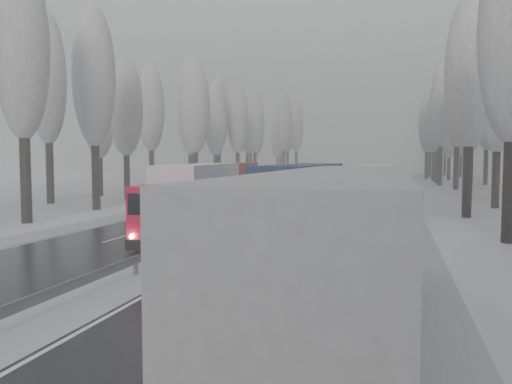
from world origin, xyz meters
The scene contains 54 objects.
ground centered at (0.00, 0.00, 0.00)m, with size 260.00×260.00×0.00m, color white.
carriageway_right centered at (5.25, 30.00, 0.01)m, with size 7.50×200.00×0.03m, color black.
carriageway_left centered at (-5.25, 30.00, 0.01)m, with size 7.50×200.00×0.03m, color black.
median_slush centered at (0.00, 30.00, 0.02)m, with size 3.00×200.00×0.04m, color #ACAFB4.
shoulder_right centered at (10.20, 30.00, 0.02)m, with size 2.40×200.00×0.04m, color #ACAFB4.
shoulder_left centered at (-10.20, 30.00, 0.02)m, with size 2.40×200.00×0.04m, color #ACAFB4.
median_guardrail centered at (0.00, 29.99, 0.60)m, with size 0.12×200.00×0.76m.
tree_18 centered at (14.51, 27.03, 10.70)m, with size 3.60×3.60×16.58m.
tree_20 centered at (17.90, 35.17, 10.14)m, with size 3.60×3.60×15.71m.
tree_22 centered at (17.02, 45.60, 10.24)m, with size 3.60×3.60×15.86m.
tree_24 centered at (17.90, 51.02, 13.19)m, with size 3.60×3.60×20.49m.
tree_26 centered at (17.56, 61.27, 12.10)m, with size 3.60×3.60×18.78m.
tree_27 centered at (24.72, 65.27, 11.36)m, with size 3.60×3.60×17.62m.
tree_28 centered at (16.34, 71.95, 12.64)m, with size 3.60×3.60×19.62m.
tree_29 centered at (23.71, 75.95, 11.67)m, with size 3.60×3.60×18.11m.
tree_30 centered at (16.56, 81.70, 11.52)m, with size 3.60×3.60×17.86m.
tree_31 centered at (22.48, 85.70, 11.97)m, with size 3.60×3.60×18.58m.
tree_32 centered at (16.63, 89.21, 11.18)m, with size 3.60×3.60×17.33m.
tree_33 centered at (19.77, 93.21, 9.26)m, with size 3.60×3.60×14.33m.
tree_34 centered at (15.73, 96.32, 11.37)m, with size 3.60×3.60×17.63m.
tree_35 centered at (24.94, 100.32, 11.77)m, with size 3.60×3.60×18.25m.
tree_36 centered at (17.04, 106.16, 13.02)m, with size 3.60×3.60×20.23m.
tree_37 centered at (24.02, 110.16, 10.56)m, with size 3.60×3.60×16.37m.
tree_38 centered at (18.73, 116.73, 11.59)m, with size 3.60×3.60×17.97m.
tree_39 centered at (21.55, 120.73, 10.45)m, with size 3.60×3.60×16.19m.
tree_56 centered at (-14.71, 15.70, 11.68)m, with size 3.60×3.60×18.12m.
tree_58 centered at (-15.13, 24.57, 11.10)m, with size 3.60×3.60×17.21m.
tree_59 centered at (-22.80, 28.57, 11.87)m, with size 3.60×3.60×18.41m.
tree_60 centered at (-17.75, 34.20, 9.59)m, with size 3.60×3.60×14.84m.
tree_61 centered at (-23.52, 38.20, 9.02)m, with size 3.60×3.60×13.95m.
tree_62 centered at (-13.94, 43.73, 10.36)m, with size 3.60×3.60×16.04m.
tree_63 centered at (-21.85, 47.73, 10.89)m, with size 3.60×3.60×16.88m.
tree_64 centered at (-18.26, 52.71, 9.96)m, with size 3.60×3.60×15.42m.
tree_65 centered at (-20.05, 56.71, 12.55)m, with size 3.60×3.60×19.48m.
tree_66 centered at (-18.16, 62.35, 9.84)m, with size 3.60×3.60×15.23m.
tree_67 centered at (-19.54, 66.35, 11.03)m, with size 3.60×3.60×17.09m.
tree_68 centered at (-16.58, 69.11, 10.75)m, with size 3.60×3.60×16.65m.
tree_69 centered at (-21.42, 73.11, 12.46)m, with size 3.60×3.60×19.35m.
tree_70 centered at (-16.33, 79.19, 11.03)m, with size 3.60×3.60×17.09m.
tree_71 centered at (-21.09, 83.19, 12.63)m, with size 3.60×3.60×19.61m.
tree_72 centered at (-18.93, 88.54, 9.76)m, with size 3.60×3.60×15.11m.
tree_73 centered at (-21.82, 92.54, 11.11)m, with size 3.60×3.60×17.22m.
tree_74 centered at (-15.07, 99.33, 12.67)m, with size 3.60×3.60×19.68m.
tree_75 centered at (-24.20, 103.33, 11.99)m, with size 3.60×3.60×18.60m.
tree_76 centered at (-14.05, 108.72, 11.95)m, with size 3.60×3.60×18.55m.
tree_77 centered at (-19.66, 112.72, 9.26)m, with size 3.60×3.60×14.32m.
tree_78 centered at (-17.56, 115.31, 12.59)m, with size 3.60×3.60×19.55m.
tree_79 centered at (-20.33, 119.31, 11.01)m, with size 3.60×3.60×17.07m.
truck_grey_tarp centered at (8.20, -0.62, 2.42)m, with size 2.61×16.16×4.14m.
truck_blue_box centered at (4.43, 16.28, 2.36)m, with size 3.13×15.87×4.05m.
truck_cream_box centered at (8.19, 27.55, 2.27)m, with size 3.38×15.26×3.89m.
box_truck_distant centered at (6.03, 82.34, 1.51)m, with size 3.00×8.11×2.97m.
truck_red_white centered at (-2.31, 15.77, 2.35)m, with size 4.40×15.81×4.02m.
truck_red_red centered at (-6.44, 31.62, 2.29)m, with size 3.41×15.38×3.92m.
Camera 1 is at (9.26, -12.56, 4.41)m, focal length 35.00 mm.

